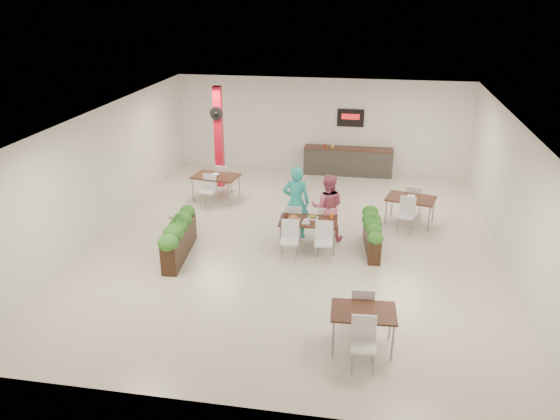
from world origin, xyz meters
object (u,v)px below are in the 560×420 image
object	(u,v)px
service_counter	(348,161)
diner_man	(296,202)
planter_right	(372,232)
side_table_a	(216,179)
diner_woman	(328,207)
red_column	(219,136)
side_table_b	(411,202)
side_table_c	(363,317)
main_table	(308,225)
planter_left	(179,236)

from	to	relation	value
service_counter	diner_man	distance (m)	5.46
planter_right	service_counter	bearing A→B (deg)	98.91
service_counter	side_table_a	size ratio (longest dim) A/B	1.80
side_table_a	planter_right	bearing A→B (deg)	-21.25
diner_woman	diner_man	bearing A→B (deg)	-3.27
diner_woman	side_table_a	xyz separation A→B (m)	(-3.56, 2.26, -0.22)
service_counter	side_table_a	world-z (taller)	service_counter
red_column	side_table_b	size ratio (longest dim) A/B	1.91
diner_man	side_table_c	distance (m)	4.84
main_table	diner_woman	xyz separation A→B (m)	(0.41, 0.66, 0.23)
side_table_a	side_table_b	xyz separation A→B (m)	(5.69, -0.91, -0.00)
side_table_b	diner_man	bearing A→B (deg)	-141.60
planter_left	side_table_a	world-z (taller)	planter_left
red_column	diner_man	world-z (taller)	red_column
main_table	side_table_b	distance (m)	3.23
side_table_a	diner_woman	bearing A→B (deg)	-23.47
planter_right	side_table_a	bearing A→B (deg)	149.83
side_table_b	side_table_c	xyz separation A→B (m)	(-1.08, -5.81, -0.02)
service_counter	side_table_a	bearing A→B (deg)	-140.89
diner_woman	side_table_b	xyz separation A→B (m)	(2.12, 1.35, -0.23)
side_table_b	diner_woman	bearing A→B (deg)	-133.96
service_counter	diner_man	xyz separation A→B (m)	(-1.03, -5.34, 0.45)
diner_man	diner_woman	xyz separation A→B (m)	(0.80, 0.00, -0.08)
service_counter	main_table	distance (m)	6.03
diner_woman	planter_right	xyz separation A→B (m)	(1.14, -0.47, -0.38)
service_counter	side_table_c	world-z (taller)	service_counter
red_column	main_table	xyz separation A→B (m)	(3.36, -4.13, -1.01)
main_table	diner_man	bearing A→B (deg)	120.79
side_table_c	planter_right	bearing A→B (deg)	85.61
main_table	planter_left	xyz separation A→B (m)	(-2.95, -0.93, -0.10)
diner_woman	side_table_a	distance (m)	4.22
service_counter	side_table_a	distance (m)	4.89
side_table_c	diner_woman	bearing A→B (deg)	100.14
planter_left	side_table_b	size ratio (longest dim) A/B	1.29
main_table	side_table_c	world-z (taller)	same
planter_left	planter_right	bearing A→B (deg)	13.93
service_counter	side_table_b	xyz separation A→B (m)	(1.90, -4.00, 0.14)
planter_right	side_table_c	world-z (taller)	planter_right
diner_woman	planter_right	distance (m)	1.29
red_column	diner_man	distance (m)	4.63
planter_right	main_table	bearing A→B (deg)	-173.31
service_counter	planter_left	distance (m)	7.80
planter_right	side_table_c	xyz separation A→B (m)	(-0.10, -3.99, 0.13)
diner_man	planter_right	xyz separation A→B (m)	(1.94, -0.47, -0.46)
red_column	side_table_c	size ratio (longest dim) A/B	1.95
side_table_a	diner_man	bearing A→B (deg)	-30.37
planter_right	side_table_b	size ratio (longest dim) A/B	1.07
planter_left	side_table_c	bearing A→B (deg)	-33.21
side_table_b	service_counter	bearing A→B (deg)	129.08
main_table	side_table_a	world-z (taller)	same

